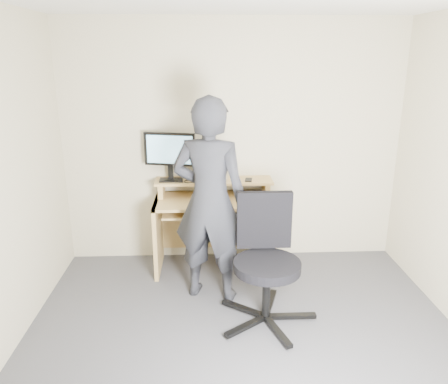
{
  "coord_description": "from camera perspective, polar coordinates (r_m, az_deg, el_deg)",
  "views": [
    {
      "loc": [
        -0.28,
        -2.71,
        2.14
      ],
      "look_at": [
        -0.12,
        1.05,
        0.95
      ],
      "focal_mm": 35.0,
      "sensor_mm": 36.0,
      "label": 1
    }
  ],
  "objects": [
    {
      "name": "mouse",
      "position": [
        4.31,
        4.02,
        -1.04
      ],
      "size": [
        0.1,
        0.07,
        0.04
      ],
      "primitive_type": "ellipsoid",
      "rotation": [
        0.0,
        0.0,
        0.12
      ],
      "color": "black",
      "rests_on": "desk"
    },
    {
      "name": "external_drive",
      "position": [
        4.47,
        -3.45,
        2.89
      ],
      "size": [
        0.1,
        0.14,
        0.2
      ],
      "primitive_type": "cube",
      "rotation": [
        0.0,
        0.0,
        0.29
      ],
      "color": "black",
      "rests_on": "desk"
    },
    {
      "name": "headphones",
      "position": [
        4.51,
        -3.53,
        1.81
      ],
      "size": [
        0.18,
        0.18,
        0.06
      ],
      "primitive_type": "torus",
      "rotation": [
        0.26,
        0.0,
        0.17
      ],
      "color": "silver",
      "rests_on": "desk"
    },
    {
      "name": "keyboard",
      "position": [
        4.33,
        -0.84,
        -2.36
      ],
      "size": [
        0.49,
        0.31,
        0.03
      ],
      "primitive_type": "cube",
      "rotation": [
        0.0,
        0.0,
        -0.32
      ],
      "color": "black",
      "rests_on": "desk"
    },
    {
      "name": "smartphone",
      "position": [
        4.46,
        3.23,
        1.61
      ],
      "size": [
        0.09,
        0.14,
        0.01
      ],
      "primitive_type": "cube",
      "rotation": [
        0.0,
        0.0,
        -0.15
      ],
      "color": "black",
      "rests_on": "desk"
    },
    {
      "name": "ground",
      "position": [
        3.46,
        2.93,
        -20.65
      ],
      "size": [
        3.5,
        3.5,
        0.0
      ],
      "primitive_type": "plane",
      "color": "#535358",
      "rests_on": "ground"
    },
    {
      "name": "back_wall",
      "position": [
        4.55,
        1.14,
        6.28
      ],
      "size": [
        3.5,
        0.02,
        2.5
      ],
      "primitive_type": "cube",
      "color": "beige",
      "rests_on": "ground"
    },
    {
      "name": "charger",
      "position": [
        4.4,
        -5.7,
        1.49
      ],
      "size": [
        0.05,
        0.05,
        0.03
      ],
      "primitive_type": "cube",
      "rotation": [
        0.0,
        0.0,
        0.16
      ],
      "color": "black",
      "rests_on": "desk"
    },
    {
      "name": "travel_mug",
      "position": [
        4.46,
        0.1,
        2.68
      ],
      "size": [
        0.09,
        0.09,
        0.17
      ],
      "primitive_type": "cylinder",
      "rotation": [
        0.0,
        0.0,
        0.25
      ],
      "color": "silver",
      "rests_on": "desk"
    },
    {
      "name": "person",
      "position": [
        3.8,
        -1.88,
        -1.24
      ],
      "size": [
        0.77,
        0.61,
        1.83
      ],
      "primitive_type": "imported",
      "rotation": [
        0.0,
        0.0,
        2.85
      ],
      "color": "black",
      "rests_on": "ground"
    },
    {
      "name": "office_chair",
      "position": [
        3.62,
        5.5,
        -8.26
      ],
      "size": [
        0.79,
        0.83,
        1.04
      ],
      "rotation": [
        0.0,
        0.0,
        -0.0
      ],
      "color": "black",
      "rests_on": "ground"
    },
    {
      "name": "desk",
      "position": [
        4.52,
        -1.27,
        -3.05
      ],
      "size": [
        1.2,
        0.6,
        0.91
      ],
      "color": "tan",
      "rests_on": "ground"
    },
    {
      "name": "monitor",
      "position": [
        4.4,
        -7.1,
        5.17
      ],
      "size": [
        0.52,
        0.15,
        0.49
      ],
      "rotation": [
        0.0,
        0.0,
        -0.22
      ],
      "color": "black",
      "rests_on": "desk"
    }
  ]
}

